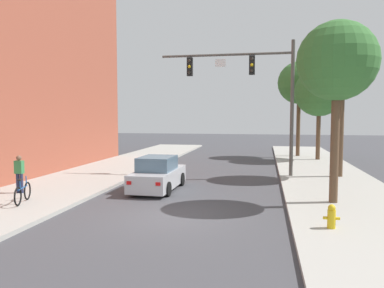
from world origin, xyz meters
TOP-DOWN VIEW (x-y plane):
  - ground_plane at (0.00, 0.00)m, footprint 120.00×120.00m
  - sidewalk_left at (-6.50, 0.00)m, footprint 5.00×60.00m
  - sidewalk_right at (6.50, 0.00)m, footprint 5.00×60.00m
  - traffic_signal_mast at (2.44, 9.01)m, footprint 7.50×0.38m
  - car_lead_silver at (-1.77, 4.37)m, footprint 1.88×4.26m
  - pedestrian_sidewalk_left_walker at (-7.28, 1.87)m, footprint 0.36×0.22m
  - bicycle_leaning at (-5.96, 0.22)m, footprint 0.57×1.71m
  - fire_hydrant at (5.14, -0.93)m, footprint 0.48×0.24m
  - street_tree_nearest at (5.79, 2.63)m, footprint 3.01×3.01m
  - street_tree_second at (7.23, 9.28)m, footprint 3.35×3.35m
  - street_tree_third at (7.16, 17.58)m, footprint 3.74×3.74m
  - street_tree_farthest at (5.86, 19.98)m, footprint 3.50×3.50m

SIDE VIEW (x-z plane):
  - ground_plane at x=0.00m, z-range 0.00..0.00m
  - sidewalk_left at x=-6.50m, z-range 0.00..0.15m
  - sidewalk_right at x=6.50m, z-range 0.00..0.15m
  - fire_hydrant at x=5.14m, z-range 0.15..0.87m
  - bicycle_leaning at x=-5.96m, z-range 0.05..1.03m
  - car_lead_silver at x=-1.77m, z-range -0.08..1.52m
  - pedestrian_sidewalk_left_walker at x=-7.28m, z-range 0.24..1.88m
  - street_tree_third at x=7.16m, z-range 1.78..8.84m
  - traffic_signal_mast at x=2.44m, z-range 1.64..9.14m
  - street_tree_nearest at x=5.79m, z-range 2.05..8.97m
  - street_tree_second at x=7.23m, z-range 2.28..10.00m
  - street_tree_farthest at x=5.86m, z-range 2.28..10.13m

